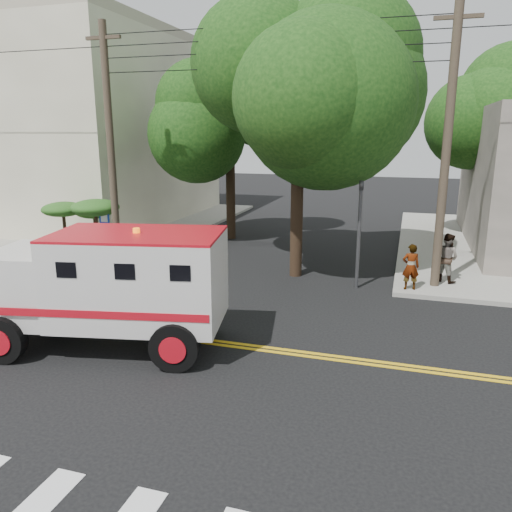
% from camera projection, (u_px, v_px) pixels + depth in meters
% --- Properties ---
extents(ground, '(100.00, 100.00, 0.00)m').
position_uv_depth(ground, '(182.00, 338.00, 12.71)').
color(ground, black).
rests_on(ground, ground).
extents(sidewalk_nw, '(17.00, 17.00, 0.15)m').
position_uv_depth(sidewalk_nw, '(71.00, 221.00, 29.07)').
color(sidewalk_nw, gray).
rests_on(sidewalk_nw, ground).
extents(building_left, '(16.00, 14.00, 10.00)m').
position_uv_depth(building_left, '(51.00, 131.00, 29.80)').
color(building_left, '#B3AC93').
rests_on(building_left, sidewalk_nw).
extents(utility_pole_left, '(0.28, 0.28, 9.00)m').
position_uv_depth(utility_pole_left, '(111.00, 149.00, 18.79)').
color(utility_pole_left, '#382D23').
rests_on(utility_pole_left, ground).
extents(utility_pole_right, '(0.28, 0.28, 9.00)m').
position_uv_depth(utility_pole_right, '(446.00, 152.00, 15.58)').
color(utility_pole_right, '#382D23').
rests_on(utility_pole_right, ground).
extents(tree_main, '(6.08, 5.70, 9.85)m').
position_uv_depth(tree_main, '(311.00, 66.00, 16.18)').
color(tree_main, black).
rests_on(tree_main, ground).
extents(tree_left, '(4.48, 4.20, 7.70)m').
position_uv_depth(tree_left, '(235.00, 118.00, 23.02)').
color(tree_left, black).
rests_on(tree_left, ground).
extents(tree_right, '(4.80, 4.50, 8.20)m').
position_uv_depth(tree_right, '(495.00, 110.00, 23.34)').
color(tree_right, black).
rests_on(tree_right, ground).
extents(traffic_signal, '(0.15, 0.18, 3.60)m').
position_uv_depth(traffic_signal, '(359.00, 223.00, 16.28)').
color(traffic_signal, '#3F3F42').
rests_on(traffic_signal, ground).
extents(accessibility_sign, '(0.45, 0.10, 2.02)m').
position_uv_depth(accessibility_sign, '(106.00, 229.00, 19.88)').
color(accessibility_sign, '#3F3F42').
rests_on(accessibility_sign, ground).
extents(palm_planter, '(3.52, 2.63, 2.36)m').
position_uv_depth(palm_planter, '(85.00, 218.00, 20.58)').
color(palm_planter, '#1E3314').
rests_on(palm_planter, sidewalk_nw).
extents(armored_truck, '(6.59, 3.51, 2.85)m').
position_uv_depth(armored_truck, '(106.00, 283.00, 11.89)').
color(armored_truck, silver).
rests_on(armored_truck, ground).
extents(pedestrian_a, '(0.61, 0.47, 1.51)m').
position_uv_depth(pedestrian_a, '(411.00, 267.00, 16.03)').
color(pedestrian_a, gray).
rests_on(pedestrian_a, sidewalk_ne).
extents(pedestrian_b, '(1.03, 0.99, 1.67)m').
position_uv_depth(pedestrian_b, '(447.00, 258.00, 16.86)').
color(pedestrian_b, gray).
rests_on(pedestrian_b, sidewalk_ne).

